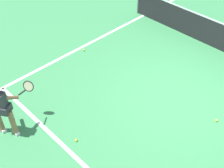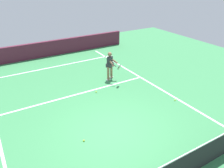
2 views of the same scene
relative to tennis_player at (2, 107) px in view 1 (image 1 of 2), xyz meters
The scene contains 6 objects.
ground_plane 4.55m from the tennis_player, 60.86° to the left, with size 25.36×25.36×0.00m, color #38844C.
sideline_left_marking 4.30m from the tennis_player, 111.98° to the left, with size 0.10×17.50×0.01m, color white.
tennis_player is the anchor object (origin of this frame).
tennis_ball_near 3.87m from the tennis_player, 111.17° to the left, with size 0.07×0.07×0.07m, color #D1E533.
tennis_ball_mid 5.24m from the tennis_player, 49.11° to the left, with size 0.07×0.07×0.07m, color #D1E533.
tennis_ball_far 1.86m from the tennis_player, 34.90° to the left, with size 0.07×0.07×0.07m, color #D1E533.
Camera 1 is at (2.97, -5.46, 5.70)m, focal length 47.74 mm.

